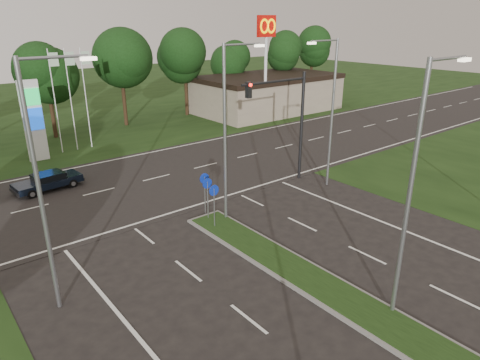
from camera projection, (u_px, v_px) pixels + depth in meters
verge_far at (22, 109)px, 50.77m from camera, size 160.00×50.00×0.02m
cross_road at (143, 181)px, 28.21m from camera, size 160.00×12.00×0.02m
median_kerb at (433, 352)px, 13.63m from camera, size 2.00×26.00×0.12m
commercial_building at (267, 94)px, 49.18m from camera, size 16.00×9.00×4.00m
streetlight_median_near at (415, 181)px, 13.91m from camera, size 2.53×0.22×9.00m
streetlight_median_far at (228, 126)px, 21.19m from camera, size 2.53×0.22×9.00m
streetlight_left_far at (43, 177)px, 14.26m from camera, size 2.53×0.22×9.00m
streetlight_right_far at (331, 107)px, 25.77m from camera, size 2.53×0.22×9.00m
traffic_signal at (288, 112)px, 26.43m from camera, size 5.10×0.42×7.00m
median_signs at (209, 191)px, 22.07m from camera, size 1.16×1.76×2.38m
gas_pylon at (36, 118)px, 31.44m from camera, size 5.80×1.26×8.00m
mcdonalds_sign at (266, 41)px, 41.79m from camera, size 2.20×0.47×10.40m
treeline_far at (54, 58)px, 37.45m from camera, size 6.00×6.00×9.90m
navy_sedan at (48, 181)px, 26.62m from camera, size 4.07×2.00×1.08m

